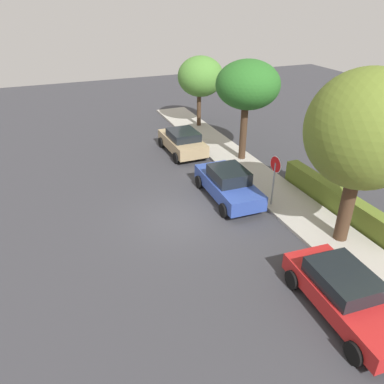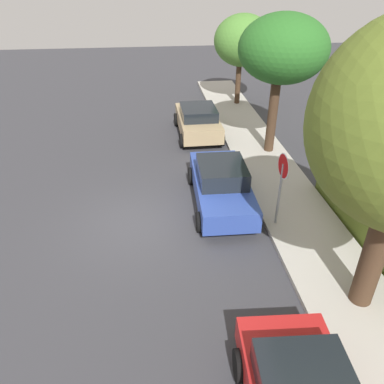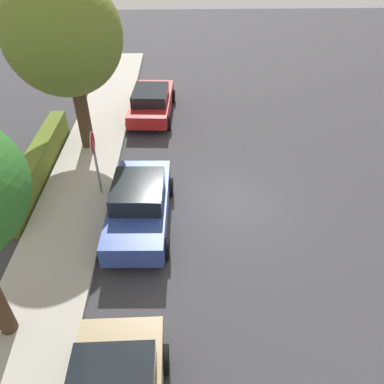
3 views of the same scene
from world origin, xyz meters
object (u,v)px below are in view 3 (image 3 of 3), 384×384
(stop_sign, at_px, (95,154))
(street_tree_mid_block, at_px, (63,36))
(parked_car_blue, at_px, (139,204))
(parked_car_red, at_px, (152,101))

(stop_sign, height_order, street_tree_mid_block, street_tree_mid_block)
(parked_car_blue, height_order, street_tree_mid_block, street_tree_mid_block)
(parked_car_blue, xyz_separation_m, street_tree_mid_block, (4.65, 2.67, 3.72))
(stop_sign, bearing_deg, parked_car_red, -12.85)
(parked_car_blue, relative_size, parked_car_red, 0.97)
(parked_car_blue, relative_size, street_tree_mid_block, 0.66)
(parked_car_red, relative_size, street_tree_mid_block, 0.68)
(stop_sign, distance_m, parked_car_red, 6.49)
(stop_sign, xyz_separation_m, street_tree_mid_block, (3.19, 1.20, 2.79))
(parked_car_blue, bearing_deg, street_tree_mid_block, 29.90)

